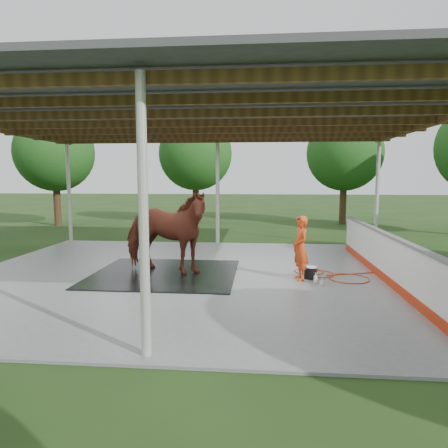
# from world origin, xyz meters

# --- Properties ---
(ground) EXTENTS (100.00, 100.00, 0.00)m
(ground) POSITION_xyz_m (0.00, 0.00, 0.00)
(ground) COLOR #1E3814
(concrete_slab) EXTENTS (12.00, 10.00, 0.05)m
(concrete_slab) POSITION_xyz_m (0.00, 0.00, 0.03)
(concrete_slab) COLOR slate
(concrete_slab) RESTS_ON ground
(pavilion_structure) EXTENTS (12.60, 10.60, 4.05)m
(pavilion_structure) POSITION_xyz_m (0.00, -0.00, 3.97)
(pavilion_structure) COLOR beige
(pavilion_structure) RESTS_ON ground
(dasher_board) EXTENTS (0.16, 8.00, 1.15)m
(dasher_board) POSITION_xyz_m (4.60, 0.00, 0.59)
(dasher_board) COLOR #B72B0F
(dasher_board) RESTS_ON concrete_slab
(tree_belt) EXTENTS (28.00, 28.00, 5.80)m
(tree_belt) POSITION_xyz_m (0.30, 0.90, 3.79)
(tree_belt) COLOR #382314
(tree_belt) RESTS_ON ground
(rubber_mat) EXTENTS (3.63, 3.41, 0.03)m
(rubber_mat) POSITION_xyz_m (-0.87, -0.04, 0.06)
(rubber_mat) COLOR black
(rubber_mat) RESTS_ON concrete_slab
(horse) EXTENTS (2.71, 1.73, 2.11)m
(horse) POSITION_xyz_m (-0.87, -0.04, 1.13)
(horse) COLOR maroon
(horse) RESTS_ON rubber_mat
(handler) EXTENTS (0.50, 0.64, 1.56)m
(handler) POSITION_xyz_m (2.55, -0.30, 0.83)
(handler) COLOR red
(handler) RESTS_ON concrete_slab
(wash_bucket) EXTENTS (0.31, 0.31, 0.29)m
(wash_bucket) POSITION_xyz_m (2.82, -0.17, 0.20)
(wash_bucket) COLOR black
(wash_bucket) RESTS_ON concrete_slab
(soap_bottle_a) EXTENTS (0.14, 0.14, 0.26)m
(soap_bottle_a) POSITION_xyz_m (2.88, -0.65, 0.18)
(soap_bottle_a) COLOR silver
(soap_bottle_a) RESTS_ON concrete_slab
(soap_bottle_b) EXTENTS (0.11, 0.11, 0.17)m
(soap_bottle_b) POSITION_xyz_m (3.01, -0.78, 0.14)
(soap_bottle_b) COLOR #338CD8
(soap_bottle_b) RESTS_ON concrete_slab
(hose_coil) EXTENTS (2.11, 1.51, 0.02)m
(hose_coil) POSITION_xyz_m (3.34, 0.16, 0.06)
(hose_coil) COLOR #C0330D
(hose_coil) RESTS_ON concrete_slab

